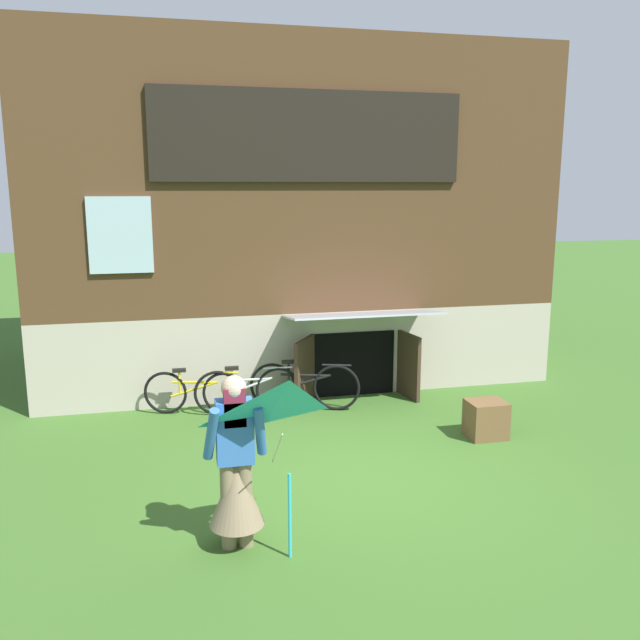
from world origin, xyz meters
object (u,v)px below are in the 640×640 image
(bicycle_black, at_px, (304,386))
(wooden_crate, at_px, (486,419))
(bicycle_silver, at_px, (247,390))
(person, at_px, (236,476))
(kite, at_px, (290,428))
(bicycle_yellow, at_px, (194,392))

(bicycle_black, height_order, wooden_crate, bicycle_black)
(bicycle_black, height_order, bicycle_silver, bicycle_black)
(person, relative_size, wooden_crate, 3.31)
(person, relative_size, kite, 1.01)
(bicycle_black, distance_m, bicycle_yellow, 1.65)
(wooden_crate, bearing_deg, bicycle_silver, 150.32)
(bicycle_black, bearing_deg, bicycle_silver, -164.74)
(person, xyz_separation_m, bicycle_black, (1.42, 3.73, -0.34))
(person, relative_size, bicycle_silver, 1.05)
(kite, xyz_separation_m, wooden_crate, (3.18, 2.59, -1.10))
(bicycle_black, bearing_deg, kite, -84.95)
(bicycle_yellow, bearing_deg, bicycle_black, 8.79)
(bicycle_black, relative_size, wooden_crate, 3.20)
(kite, relative_size, bicycle_yellow, 1.11)
(bicycle_yellow, height_order, wooden_crate, bicycle_yellow)
(bicycle_yellow, relative_size, wooden_crate, 2.95)
(kite, bearing_deg, bicycle_yellow, 98.11)
(kite, distance_m, wooden_crate, 4.25)
(bicycle_yellow, xyz_separation_m, wooden_crate, (3.81, -1.85, -0.09))
(person, height_order, bicycle_black, person)
(person, relative_size, bicycle_yellow, 1.12)
(kite, bearing_deg, wooden_crate, 39.22)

